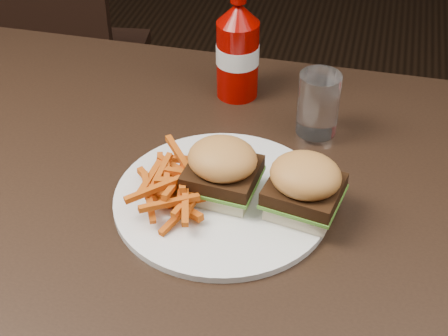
% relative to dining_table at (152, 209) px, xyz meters
% --- Properties ---
extents(dining_table, '(1.20, 0.80, 0.04)m').
position_rel_dining_table_xyz_m(dining_table, '(0.00, 0.00, 0.00)').
color(dining_table, black).
rests_on(dining_table, ground).
extents(chair_far, '(0.44, 0.44, 0.04)m').
position_rel_dining_table_xyz_m(chair_far, '(-0.52, 0.79, -0.30)').
color(chair_far, black).
rests_on(chair_far, ground).
extents(plate, '(0.28, 0.28, 0.01)m').
position_rel_dining_table_xyz_m(plate, '(0.09, 0.01, 0.03)').
color(plate, white).
rests_on(plate, dining_table).
extents(sandwich_half_a, '(0.09, 0.08, 0.02)m').
position_rel_dining_table_xyz_m(sandwich_half_a, '(0.09, 0.02, 0.04)').
color(sandwich_half_a, beige).
rests_on(sandwich_half_a, plate).
extents(sandwich_half_b, '(0.09, 0.09, 0.02)m').
position_rel_dining_table_xyz_m(sandwich_half_b, '(0.20, 0.01, 0.04)').
color(sandwich_half_b, beige).
rests_on(sandwich_half_b, plate).
extents(fries_pile, '(0.14, 0.14, 0.04)m').
position_rel_dining_table_xyz_m(fries_pile, '(0.04, 0.00, 0.05)').
color(fries_pile, '#C96517').
rests_on(fries_pile, plate).
extents(ketchup_bottle, '(0.07, 0.07, 0.13)m').
position_rel_dining_table_xyz_m(ketchup_bottle, '(0.05, 0.28, 0.08)').
color(ketchup_bottle, '#860400').
rests_on(ketchup_bottle, dining_table).
extents(tumbler, '(0.07, 0.07, 0.09)m').
position_rel_dining_table_xyz_m(tumbler, '(0.19, 0.19, 0.08)').
color(tumbler, white).
rests_on(tumbler, dining_table).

